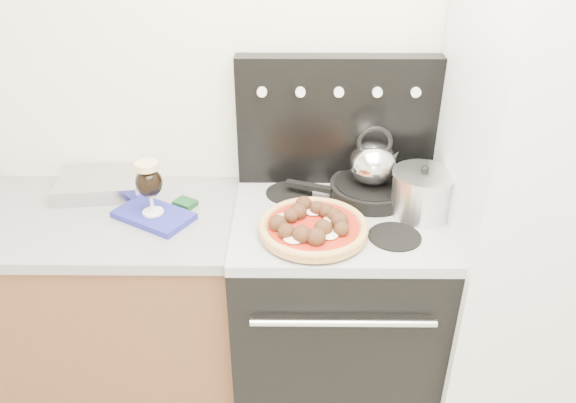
{
  "coord_description": "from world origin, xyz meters",
  "views": [
    {
      "loc": [
        -0.09,
        -0.56,
        1.98
      ],
      "look_at": [
        -0.1,
        1.05,
        1.04
      ],
      "focal_mm": 35.0,
      "sensor_mm": 36.0,
      "label": 1
    }
  ],
  "objects_px": {
    "pizza_pan": "(313,233)",
    "skillet": "(371,190)",
    "stock_pot": "(422,195)",
    "oven_mitt": "(154,215)",
    "fridge": "(536,211)",
    "beer_glass": "(150,188)",
    "tea_kettle": "(373,160)",
    "stove_body": "(333,315)",
    "pizza": "(313,225)",
    "base_cabinet": "(64,311)"
  },
  "relations": [
    {
      "from": "pizza_pan",
      "to": "skillet",
      "type": "distance_m",
      "value": 0.35
    },
    {
      "from": "stock_pot",
      "to": "skillet",
      "type": "bearing_deg",
      "value": 143.18
    },
    {
      "from": "oven_mitt",
      "to": "fridge",
      "type": "bearing_deg",
      "value": -0.93
    },
    {
      "from": "oven_mitt",
      "to": "stock_pot",
      "type": "distance_m",
      "value": 0.97
    },
    {
      "from": "beer_glass",
      "to": "tea_kettle",
      "type": "distance_m",
      "value": 0.81
    },
    {
      "from": "stove_body",
      "to": "fridge",
      "type": "height_order",
      "value": "fridge"
    },
    {
      "from": "stove_body",
      "to": "tea_kettle",
      "type": "relative_size",
      "value": 4.54
    },
    {
      "from": "beer_glass",
      "to": "stock_pot",
      "type": "xyz_separation_m",
      "value": [
        0.97,
        0.01,
        -0.03
      ]
    },
    {
      "from": "stove_body",
      "to": "pizza",
      "type": "distance_m",
      "value": 0.54
    },
    {
      "from": "fridge",
      "to": "oven_mitt",
      "type": "distance_m",
      "value": 1.37
    },
    {
      "from": "beer_glass",
      "to": "stock_pot",
      "type": "bearing_deg",
      "value": 0.64
    },
    {
      "from": "stock_pot",
      "to": "fridge",
      "type": "bearing_deg",
      "value": -4.63
    },
    {
      "from": "fridge",
      "to": "pizza_pan",
      "type": "bearing_deg",
      "value": -172.19
    },
    {
      "from": "pizza_pan",
      "to": "beer_glass",
      "type": "bearing_deg",
      "value": 167.14
    },
    {
      "from": "base_cabinet",
      "to": "pizza_pan",
      "type": "height_order",
      "value": "pizza_pan"
    },
    {
      "from": "base_cabinet",
      "to": "pizza_pan",
      "type": "distance_m",
      "value": 1.14
    },
    {
      "from": "stove_body",
      "to": "oven_mitt",
      "type": "relative_size",
      "value": 3.15
    },
    {
      "from": "skillet",
      "to": "stock_pot",
      "type": "xyz_separation_m",
      "value": [
        0.16,
        -0.12,
        0.05
      ]
    },
    {
      "from": "beer_glass",
      "to": "tea_kettle",
      "type": "height_order",
      "value": "tea_kettle"
    },
    {
      "from": "fridge",
      "to": "tea_kettle",
      "type": "xyz_separation_m",
      "value": [
        -0.57,
        0.16,
        0.12
      ]
    },
    {
      "from": "tea_kettle",
      "to": "stove_body",
      "type": "bearing_deg",
      "value": -127.12
    },
    {
      "from": "fridge",
      "to": "stock_pot",
      "type": "height_order",
      "value": "fridge"
    },
    {
      "from": "pizza_pan",
      "to": "skillet",
      "type": "relative_size",
      "value": 1.08
    },
    {
      "from": "oven_mitt",
      "to": "base_cabinet",
      "type": "bearing_deg",
      "value": 176.32
    },
    {
      "from": "fridge",
      "to": "skillet",
      "type": "height_order",
      "value": "fridge"
    },
    {
      "from": "fridge",
      "to": "pizza",
      "type": "bearing_deg",
      "value": -172.19
    },
    {
      "from": "pizza_pan",
      "to": "base_cabinet",
      "type": "bearing_deg",
      "value": 171.03
    },
    {
      "from": "beer_glass",
      "to": "skillet",
      "type": "xyz_separation_m",
      "value": [
        0.8,
        0.13,
        -0.08
      ]
    },
    {
      "from": "beer_glass",
      "to": "stock_pot",
      "type": "relative_size",
      "value": 0.96
    },
    {
      "from": "oven_mitt",
      "to": "skillet",
      "type": "bearing_deg",
      "value": 9.41
    },
    {
      "from": "beer_glass",
      "to": "stock_pot",
      "type": "height_order",
      "value": "beer_glass"
    },
    {
      "from": "fridge",
      "to": "pizza",
      "type": "relative_size",
      "value": 5.12
    },
    {
      "from": "pizza",
      "to": "tea_kettle",
      "type": "xyz_separation_m",
      "value": [
        0.23,
        0.26,
        0.12
      ]
    },
    {
      "from": "fridge",
      "to": "pizza_pan",
      "type": "relative_size",
      "value": 5.67
    },
    {
      "from": "pizza",
      "to": "stock_pot",
      "type": "xyz_separation_m",
      "value": [
        0.39,
        0.14,
        0.04
      ]
    },
    {
      "from": "base_cabinet",
      "to": "stove_body",
      "type": "height_order",
      "value": "stove_body"
    },
    {
      "from": "pizza",
      "to": "stock_pot",
      "type": "height_order",
      "value": "stock_pot"
    },
    {
      "from": "stock_pot",
      "to": "base_cabinet",
      "type": "bearing_deg",
      "value": 179.3
    },
    {
      "from": "tea_kettle",
      "to": "skillet",
      "type": "bearing_deg",
      "value": 0.0
    },
    {
      "from": "pizza_pan",
      "to": "pizza",
      "type": "bearing_deg",
      "value": 0.0
    },
    {
      "from": "base_cabinet",
      "to": "pizza_pan",
      "type": "xyz_separation_m",
      "value": [
        1.01,
        -0.16,
        0.5
      ]
    },
    {
      "from": "fridge",
      "to": "pizza",
      "type": "height_order",
      "value": "fridge"
    },
    {
      "from": "oven_mitt",
      "to": "tea_kettle",
      "type": "distance_m",
      "value": 0.83
    },
    {
      "from": "beer_glass",
      "to": "pizza_pan",
      "type": "distance_m",
      "value": 0.6
    },
    {
      "from": "stove_body",
      "to": "stock_pot",
      "type": "relative_size",
      "value": 4.12
    },
    {
      "from": "stove_body",
      "to": "pizza_pan",
      "type": "relative_size",
      "value": 2.63
    },
    {
      "from": "pizza_pan",
      "to": "stock_pot",
      "type": "relative_size",
      "value": 1.57
    },
    {
      "from": "pizza",
      "to": "stock_pot",
      "type": "relative_size",
      "value": 1.74
    },
    {
      "from": "base_cabinet",
      "to": "skillet",
      "type": "height_order",
      "value": "skillet"
    },
    {
      "from": "stove_body",
      "to": "skillet",
      "type": "bearing_deg",
      "value": 44.99
    }
  ]
}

